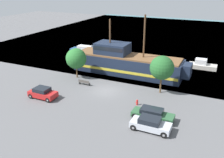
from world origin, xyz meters
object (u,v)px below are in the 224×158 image
object	(u,v)px
parked_car_curb_mid	(150,124)
bench_promenade_east	(84,82)
moored_boat_outer	(87,51)
parked_car_curb_rear	(152,114)
parked_car_curb_front	(43,93)
pirate_ship	(126,62)
fire_hydrant	(137,102)
moored_boat_dockside	(202,65)

from	to	relation	value
parked_car_curb_mid	bench_promenade_east	world-z (taller)	parked_car_curb_mid
moored_boat_outer	parked_car_curb_rear	size ratio (longest dim) A/B	1.60
parked_car_curb_rear	parked_car_curb_front	bearing A→B (deg)	-177.14
moored_boat_outer	parked_car_curb_mid	size ratio (longest dim) A/B	1.81
parked_car_curb_rear	bench_promenade_east	bearing A→B (deg)	155.92
parked_car_curb_mid	parked_car_curb_rear	size ratio (longest dim) A/B	0.89
parked_car_curb_mid	pirate_ship	bearing A→B (deg)	119.99
pirate_ship	parked_car_curb_mid	size ratio (longest dim) A/B	4.66
pirate_ship	fire_hydrant	distance (m)	12.38
pirate_ship	parked_car_curb_mid	bearing A→B (deg)	-60.01
pirate_ship	moored_boat_outer	xyz separation A→B (m)	(-12.63, 7.92, -1.28)
parked_car_curb_front	moored_boat_dockside	bearing A→B (deg)	50.39
parked_car_curb_front	parked_car_curb_mid	bearing A→B (deg)	-5.55
parked_car_curb_mid	parked_car_curb_rear	world-z (taller)	parked_car_curb_mid
pirate_ship	fire_hydrant	size ratio (longest dim) A/B	26.65
moored_boat_dockside	fire_hydrant	size ratio (longest dim) A/B	6.59
pirate_ship	fire_hydrant	bearing A→B (deg)	-61.55
pirate_ship	bench_promenade_east	size ratio (longest dim) A/B	11.01
moored_boat_outer	parked_car_curb_mid	world-z (taller)	moored_boat_outer
pirate_ship	parked_car_curb_front	world-z (taller)	pirate_ship
parked_car_curb_front	fire_hydrant	bearing A→B (deg)	15.52
pirate_ship	bench_promenade_east	xyz separation A→B (m)	(-3.98, -7.86, -1.53)
moored_boat_outer	parked_car_curb_mid	distance (m)	32.26
moored_boat_outer	fire_hydrant	distance (m)	26.31
pirate_ship	parked_car_curb_front	size ratio (longest dim) A/B	5.19
pirate_ship	parked_car_curb_mid	world-z (taller)	pirate_ship
parked_car_curb_front	parked_car_curb_mid	world-z (taller)	parked_car_curb_front
pirate_ship	parked_car_curb_rear	xyz separation A→B (m)	(8.72, -13.54, -1.27)
moored_boat_dockside	moored_boat_outer	distance (m)	24.59
pirate_ship	moored_boat_outer	bearing A→B (deg)	147.89
parked_car_curb_rear	fire_hydrant	world-z (taller)	parked_car_curb_rear
fire_hydrant	parked_car_curb_mid	bearing A→B (deg)	-56.89
moored_boat_dockside	parked_car_curb_front	bearing A→B (deg)	-129.61
bench_promenade_east	parked_car_curb_front	bearing A→B (deg)	-113.70
parked_car_curb_rear	bench_promenade_east	size ratio (longest dim) A/B	2.67
parked_car_curb_front	parked_car_curb_mid	size ratio (longest dim) A/B	0.90
parked_car_curb_rear	fire_hydrant	size ratio (longest dim) A/B	6.47
pirate_ship	moored_boat_dockside	world-z (taller)	pirate_ship
parked_car_curb_front	bench_promenade_east	world-z (taller)	parked_car_curb_front
parked_car_curb_mid	fire_hydrant	size ratio (longest dim) A/B	5.72
bench_promenade_east	moored_boat_outer	bearing A→B (deg)	118.71
parked_car_curb_front	parked_car_curb_rear	world-z (taller)	parked_car_curb_front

